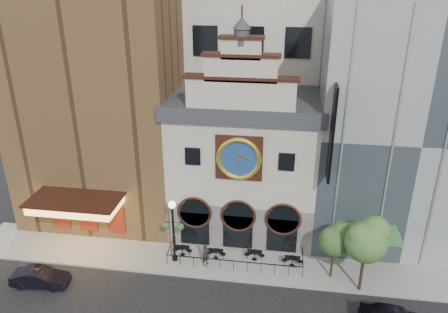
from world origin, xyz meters
The scene contains 15 objects.
ground centered at (0.00, 0.00, 0.00)m, with size 120.00×120.00×0.00m, color black.
sidewalk centered at (0.00, 2.50, 0.07)m, with size 44.00×5.00×0.15m, color gray.
clock_building centered at (0.00, 7.82, 6.69)m, with size 12.60×8.78×18.65m.
theater_building centered at (-13.00, 9.96, 12.60)m, with size 14.00×15.60×25.00m.
retail_building centered at (12.99, 9.99, 10.14)m, with size 14.00×14.40×20.00m.
cafe_railing centered at (0.00, 2.50, 0.60)m, with size 10.60×2.60×0.90m, color black, non-canonical shape.
bistro_0 centered at (-4.40, 2.59, 0.61)m, with size 1.58×0.68×0.90m.
bistro_1 centered at (-1.61, 2.55, 0.61)m, with size 1.58×0.68×0.90m.
bistro_2 centered at (1.50, 2.83, 0.61)m, with size 1.58×0.68×0.90m.
bistro_3 centered at (4.50, 2.48, 0.61)m, with size 1.58×0.68×0.90m.
car_left centered at (-14.02, -2.47, 0.70)m, with size 1.47×4.22×1.39m, color black.
pedestrian centered at (-2.28, 1.63, 1.08)m, with size 0.68×0.45×1.87m, color black.
lamppost centered at (-4.86, 1.83, 3.49)m, with size 1.73×0.59×5.39m.
tree_left centered at (7.46, 1.62, 3.53)m, with size 2.40×2.31×4.61m.
tree_right centered at (9.45, 0.44, 4.51)m, with size 3.09×2.97×5.95m.
Camera 1 is at (3.36, -26.32, 21.76)m, focal length 35.00 mm.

